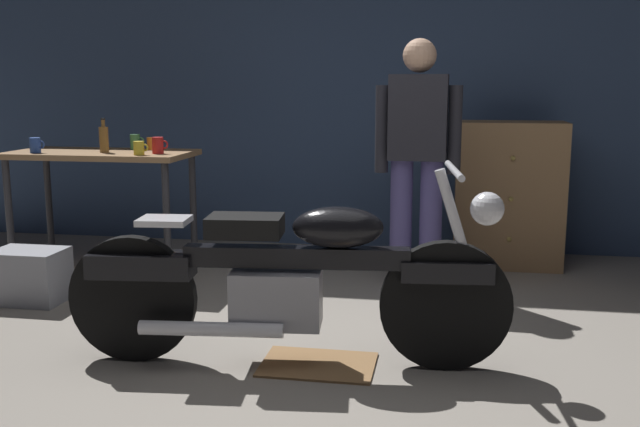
{
  "coord_description": "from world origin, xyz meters",
  "views": [
    {
      "loc": [
        0.69,
        -3.27,
        1.38
      ],
      "look_at": [
        -0.02,
        0.7,
        0.65
      ],
      "focal_mm": 40.41,
      "sensor_mm": 36.0,
      "label": 1
    }
  ],
  "objects_px": {
    "mug_yellow_tall": "(139,148)",
    "mug_green_speckled": "(136,142)",
    "motorcycle": "(290,277)",
    "storage_bin": "(30,276)",
    "wooden_dresser": "(509,194)",
    "bottle": "(104,139)",
    "mug_blue_enamel": "(36,145)",
    "mug_orange_travel": "(152,144)",
    "mug_red_diner": "(158,145)",
    "person_standing": "(417,153)"
  },
  "relations": [
    {
      "from": "person_standing",
      "to": "mug_yellow_tall",
      "type": "height_order",
      "value": "person_standing"
    },
    {
      "from": "motorcycle",
      "to": "mug_yellow_tall",
      "type": "height_order",
      "value": "motorcycle"
    },
    {
      "from": "bottle",
      "to": "mug_orange_travel",
      "type": "bearing_deg",
      "value": 46.23
    },
    {
      "from": "mug_blue_enamel",
      "to": "mug_green_speckled",
      "type": "height_order",
      "value": "mug_green_speckled"
    },
    {
      "from": "motorcycle",
      "to": "mug_green_speckled",
      "type": "relative_size",
      "value": 19.29
    },
    {
      "from": "storage_bin",
      "to": "mug_orange_travel",
      "type": "bearing_deg",
      "value": 63.46
    },
    {
      "from": "mug_red_diner",
      "to": "mug_green_speckled",
      "type": "distance_m",
      "value": 0.39
    },
    {
      "from": "mug_green_speckled",
      "to": "wooden_dresser",
      "type": "bearing_deg",
      "value": 12.29
    },
    {
      "from": "mug_red_diner",
      "to": "storage_bin",
      "type": "bearing_deg",
      "value": -133.54
    },
    {
      "from": "bottle",
      "to": "motorcycle",
      "type": "bearing_deg",
      "value": -40.47
    },
    {
      "from": "mug_blue_enamel",
      "to": "mug_green_speckled",
      "type": "distance_m",
      "value": 0.69
    },
    {
      "from": "bottle",
      "to": "mug_green_speckled",
      "type": "bearing_deg",
      "value": 62.98
    },
    {
      "from": "mug_red_diner",
      "to": "mug_yellow_tall",
      "type": "bearing_deg",
      "value": -126.49
    },
    {
      "from": "motorcycle",
      "to": "mug_yellow_tall",
      "type": "bearing_deg",
      "value": 130.39
    },
    {
      "from": "person_standing",
      "to": "mug_orange_travel",
      "type": "height_order",
      "value": "person_standing"
    },
    {
      "from": "storage_bin",
      "to": "mug_orange_travel",
      "type": "relative_size",
      "value": 4.1
    },
    {
      "from": "mug_yellow_tall",
      "to": "mug_green_speckled",
      "type": "relative_size",
      "value": 0.92
    },
    {
      "from": "storage_bin",
      "to": "mug_green_speckled",
      "type": "distance_m",
      "value": 1.26
    },
    {
      "from": "wooden_dresser",
      "to": "mug_yellow_tall",
      "type": "bearing_deg",
      "value": -158.98
    },
    {
      "from": "bottle",
      "to": "wooden_dresser",
      "type": "bearing_deg",
      "value": 16.4
    },
    {
      "from": "motorcycle",
      "to": "mug_red_diner",
      "type": "xyz_separation_m",
      "value": [
        -1.24,
        1.39,
        0.51
      ]
    },
    {
      "from": "mug_red_diner",
      "to": "mug_orange_travel",
      "type": "height_order",
      "value": "mug_red_diner"
    },
    {
      "from": "motorcycle",
      "to": "bottle",
      "type": "distance_m",
      "value": 2.24
    },
    {
      "from": "person_standing",
      "to": "storage_bin",
      "type": "height_order",
      "value": "person_standing"
    },
    {
      "from": "storage_bin",
      "to": "mug_yellow_tall",
      "type": "height_order",
      "value": "mug_yellow_tall"
    },
    {
      "from": "storage_bin",
      "to": "mug_blue_enamel",
      "type": "distance_m",
      "value": 0.99
    },
    {
      "from": "mug_blue_enamel",
      "to": "mug_yellow_tall",
      "type": "relative_size",
      "value": 1.05
    },
    {
      "from": "storage_bin",
      "to": "bottle",
      "type": "relative_size",
      "value": 1.83
    },
    {
      "from": "motorcycle",
      "to": "person_standing",
      "type": "xyz_separation_m",
      "value": [
        0.54,
        1.49,
        0.48
      ]
    },
    {
      "from": "mug_green_speckled",
      "to": "person_standing",
      "type": "bearing_deg",
      "value": -4.41
    },
    {
      "from": "mug_red_diner",
      "to": "mug_orange_travel",
      "type": "bearing_deg",
      "value": 120.12
    },
    {
      "from": "motorcycle",
      "to": "mug_orange_travel",
      "type": "relative_size",
      "value": 20.35
    },
    {
      "from": "wooden_dresser",
      "to": "storage_bin",
      "type": "relative_size",
      "value": 2.5
    },
    {
      "from": "mug_green_speckled",
      "to": "mug_blue_enamel",
      "type": "bearing_deg",
      "value": -148.39
    },
    {
      "from": "mug_orange_travel",
      "to": "mug_yellow_tall",
      "type": "xyz_separation_m",
      "value": [
        0.07,
        -0.39,
        0.0
      ]
    },
    {
      "from": "wooden_dresser",
      "to": "mug_green_speckled",
      "type": "relative_size",
      "value": 9.71
    },
    {
      "from": "mug_green_speckled",
      "to": "bottle",
      "type": "bearing_deg",
      "value": -117.02
    },
    {
      "from": "wooden_dresser",
      "to": "bottle",
      "type": "xyz_separation_m",
      "value": [
        -2.86,
        -0.84,
        0.45
      ]
    },
    {
      "from": "storage_bin",
      "to": "mug_red_diner",
      "type": "height_order",
      "value": "mug_red_diner"
    },
    {
      "from": "motorcycle",
      "to": "storage_bin",
      "type": "xyz_separation_m",
      "value": [
        -1.87,
        0.73,
        -0.28
      ]
    },
    {
      "from": "mug_blue_enamel",
      "to": "mug_orange_travel",
      "type": "xyz_separation_m",
      "value": [
        0.71,
        0.38,
        -0.01
      ]
    },
    {
      "from": "mug_red_diner",
      "to": "mug_green_speckled",
      "type": "xyz_separation_m",
      "value": [
        -0.28,
        0.26,
        -0.0
      ]
    },
    {
      "from": "mug_red_diner",
      "to": "bottle",
      "type": "bearing_deg",
      "value": 177.91
    },
    {
      "from": "storage_bin",
      "to": "wooden_dresser",
      "type": "bearing_deg",
      "value": 26.25
    },
    {
      "from": "storage_bin",
      "to": "mug_red_diner",
      "type": "bearing_deg",
      "value": 46.46
    },
    {
      "from": "mug_yellow_tall",
      "to": "mug_green_speckled",
      "type": "distance_m",
      "value": 0.43
    },
    {
      "from": "wooden_dresser",
      "to": "mug_blue_enamel",
      "type": "bearing_deg",
      "value": -163.93
    },
    {
      "from": "motorcycle",
      "to": "mug_blue_enamel",
      "type": "distance_m",
      "value": 2.53
    },
    {
      "from": "storage_bin",
      "to": "mug_green_speckled",
      "type": "height_order",
      "value": "mug_green_speckled"
    },
    {
      "from": "wooden_dresser",
      "to": "mug_yellow_tall",
      "type": "height_order",
      "value": "wooden_dresser"
    }
  ]
}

